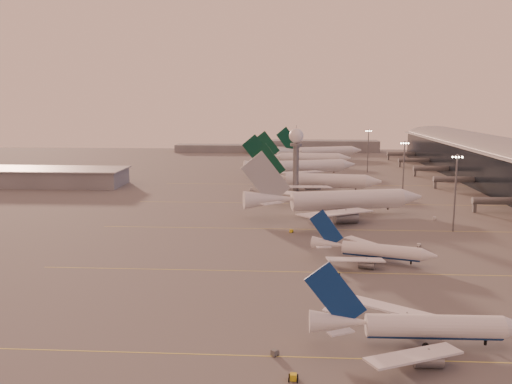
{
  "coord_description": "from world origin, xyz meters",
  "views": [
    {
      "loc": [
        1.69,
        -118.82,
        41.94
      ],
      "look_at": [
        -9.91,
        73.43,
        9.1
      ],
      "focal_mm": 38.0,
      "sensor_mm": 36.0,
      "label": 1
    }
  ],
  "objects": [
    {
      "name": "ground",
      "position": [
        0.0,
        0.0,
        0.0
      ],
      "size": [
        700.0,
        700.0,
        0.0
      ],
      "primitive_type": "plane",
      "color": "#555353",
      "rests_on": "ground"
    },
    {
      "name": "taxiway_markings",
      "position": [
        30.0,
        56.0,
        0.01
      ],
      "size": [
        180.0,
        185.25,
        0.02
      ],
      "color": "#DDD34E",
      "rests_on": "ground"
    },
    {
      "name": "hangar",
      "position": [
        -120.0,
        140.0,
        4.32
      ],
      "size": [
        82.0,
        27.0,
        8.5
      ],
      "color": "slate",
      "rests_on": "ground"
    },
    {
      "name": "radar_tower",
      "position": [
        5.0,
        120.0,
        20.95
      ],
      "size": [
        6.4,
        6.4,
        31.1
      ],
      "color": "slate",
      "rests_on": "ground"
    },
    {
      "name": "mast_b",
      "position": [
        55.0,
        55.0,
        13.74
      ],
      "size": [
        3.6,
        0.56,
        25.0
      ],
      "color": "slate",
      "rests_on": "ground"
    },
    {
      "name": "mast_c",
      "position": [
        50.0,
        110.0,
        13.74
      ],
      "size": [
        3.6,
        0.56,
        25.0
      ],
      "color": "slate",
      "rests_on": "ground"
    },
    {
      "name": "mast_d",
      "position": [
        48.0,
        200.0,
        13.74
      ],
      "size": [
        3.6,
        0.56,
        25.0
      ],
      "color": "slate",
      "rests_on": "ground"
    },
    {
      "name": "distant_horizon",
      "position": [
        2.62,
        325.14,
        3.89
      ],
      "size": [
        165.0,
        37.5,
        9.0
      ],
      "color": "slate",
      "rests_on": "ground"
    },
    {
      "name": "narrowbody_near",
      "position": [
        24.22,
        -29.89,
        3.04
      ],
      "size": [
        38.43,
        30.69,
        15.02
      ],
      "color": "silver",
      "rests_on": "ground"
    },
    {
      "name": "narrowbody_mid",
      "position": [
        23.77,
        19.6,
        2.64
      ],
      "size": [
        32.24,
        25.31,
        13.03
      ],
      "color": "silver",
      "rests_on": "ground"
    },
    {
      "name": "widebody_white",
      "position": [
        19.22,
        77.5,
        4.2
      ],
      "size": [
        67.72,
        53.66,
        24.2
      ],
      "color": "silver",
      "rests_on": "ground"
    },
    {
      "name": "greentail_a",
      "position": [
        15.0,
        130.81,
        3.87
      ],
      "size": [
        60.06,
        48.19,
        21.89
      ],
      "color": "silver",
      "rests_on": "ground"
    },
    {
      "name": "greentail_b",
      "position": [
        8.82,
        179.68,
        4.2
      ],
      "size": [
        63.51,
        50.53,
        23.78
      ],
      "color": "silver",
      "rests_on": "ground"
    },
    {
      "name": "greentail_c",
      "position": [
        11.19,
        226.81,
        3.96
      ],
      "size": [
        61.7,
        49.72,
        22.4
      ],
      "color": "silver",
      "rests_on": "ground"
    },
    {
      "name": "greentail_d",
      "position": [
        24.61,
        268.35,
        4.17
      ],
      "size": [
        62.55,
        49.69,
        23.6
      ],
      "color": "silver",
      "rests_on": "ground"
    },
    {
      "name": "gsv_truck_a",
      "position": [
        0.02,
        -34.52,
        1.09
      ],
      "size": [
        5.12,
        5.09,
        2.15
      ],
      "color": "#545658",
      "rests_on": "ground"
    },
    {
      "name": "gsv_tug_near",
      "position": [
        2.76,
        -42.7,
        0.51
      ],
      "size": [
        2.28,
        3.58,
        0.99
      ],
      "color": "gold",
      "rests_on": "ground"
    },
    {
      "name": "gsv_tug_mid",
      "position": [
        13.51,
        7.32,
        0.48
      ],
      "size": [
        3.72,
        2.96,
        0.93
      ],
      "color": "gold",
      "rests_on": "ground"
    },
    {
      "name": "gsv_truck_b",
      "position": [
        39.9,
        34.97,
        1.03
      ],
      "size": [
        5.31,
        3.67,
        2.02
      ],
      "color": "silver",
      "rests_on": "ground"
    },
    {
      "name": "gsv_truck_c",
      "position": [
        3.06,
        50.39,
        1.02
      ],
      "size": [
        4.24,
        5.1,
        2.0
      ],
      "color": "gold",
      "rests_on": "ground"
    },
    {
      "name": "gsv_catering_b",
      "position": [
        53.65,
        71.71,
        2.15
      ],
      "size": [
        5.65,
        3.5,
        4.31
      ],
      "color": "silver",
      "rests_on": "ground"
    },
    {
      "name": "gsv_truck_d",
      "position": [
        -15.72,
        131.58,
        1.27
      ],
      "size": [
        3.75,
        6.52,
        2.49
      ],
      "color": "silver",
      "rests_on": "ground"
    },
    {
      "name": "gsv_tug_hangar",
      "position": [
        33.38,
        154.39,
        0.47
      ],
      "size": [
        3.43,
        2.33,
        0.91
      ],
      "color": "gold",
      "rests_on": "ground"
    }
  ]
}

